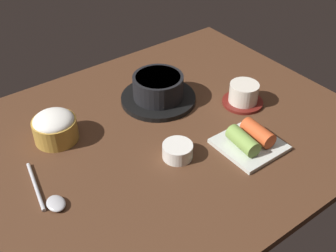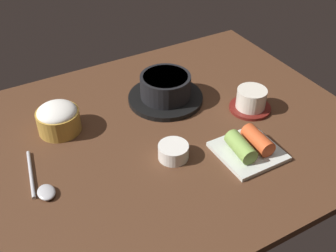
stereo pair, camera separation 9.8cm
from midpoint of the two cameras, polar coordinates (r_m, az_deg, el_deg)
name	(u,v)px [view 1 (the left image)]	position (r cm, az deg, el deg)	size (l,w,h in cm)	color
dining_table	(156,138)	(100.91, -4.37, -1.75)	(100.00, 76.00, 2.00)	#4C2D1C
stone_pot	(158,90)	(109.99, -3.91, 4.87)	(19.91, 19.91, 7.44)	black
rice_bowl	(55,127)	(101.42, -17.91, -0.18)	(10.28, 10.28, 7.23)	#B78C38
tea_cup_with_saucer	(243,95)	(109.94, 7.78, 4.19)	(10.76, 10.76, 5.91)	maroon
banchan_cup_center	(178,150)	(92.92, -1.70, -3.49)	(6.87, 6.87, 3.43)	white
kimchi_plate	(250,140)	(96.58, 8.30, -2.05)	(13.67, 13.67, 4.79)	silver
spoon	(50,198)	(89.25, -18.98, -9.42)	(4.77, 16.79, 1.35)	#B7B7BC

